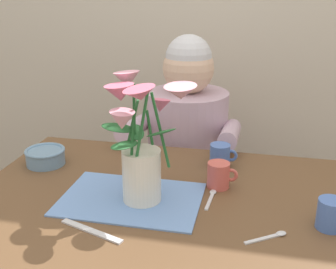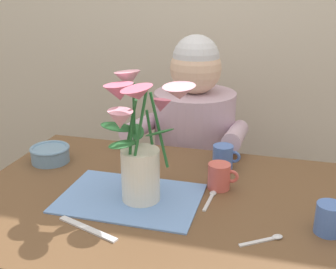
# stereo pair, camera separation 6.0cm
# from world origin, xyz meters

# --- Properties ---
(dining_table) EXTENTS (1.20, 0.80, 0.74)m
(dining_table) POSITION_xyz_m (0.00, 0.00, 0.64)
(dining_table) COLOR brown
(dining_table) RESTS_ON ground_plane
(seated_person) EXTENTS (0.45, 0.47, 1.14)m
(seated_person) POSITION_xyz_m (-0.07, 0.62, 0.56)
(seated_person) COLOR #4C4C56
(seated_person) RESTS_ON ground_plane
(striped_placemat) EXTENTS (0.40, 0.28, 0.00)m
(striped_placemat) POSITION_xyz_m (-0.12, -0.03, 0.74)
(striped_placemat) COLOR #6B93D1
(striped_placemat) RESTS_ON dining_table
(flower_vase) EXTENTS (0.28, 0.25, 0.36)m
(flower_vase) POSITION_xyz_m (-0.08, -0.02, 0.92)
(flower_vase) COLOR silver
(flower_vase) RESTS_ON dining_table
(ceramic_bowl) EXTENTS (0.14, 0.14, 0.06)m
(ceramic_bowl) POSITION_xyz_m (-0.48, 0.15, 0.77)
(ceramic_bowl) COLOR #6689A8
(ceramic_bowl) RESTS_ON dining_table
(dinner_knife) EXTENTS (0.19, 0.08, 0.00)m
(dinner_knife) POSITION_xyz_m (-0.17, -0.21, 0.74)
(dinner_knife) COLOR silver
(dinner_knife) RESTS_ON dining_table
(coffee_cup) EXTENTS (0.09, 0.07, 0.08)m
(coffee_cup) POSITION_xyz_m (0.42, -0.06, 0.78)
(coffee_cup) COLOR #476BB7
(coffee_cup) RESTS_ON dining_table
(ceramic_mug) EXTENTS (0.09, 0.07, 0.08)m
(ceramic_mug) POSITION_xyz_m (0.11, 0.26, 0.78)
(ceramic_mug) COLOR #476BB7
(ceramic_mug) RESTS_ON dining_table
(tea_cup) EXTENTS (0.09, 0.07, 0.08)m
(tea_cup) POSITION_xyz_m (0.12, 0.11, 0.78)
(tea_cup) COLOR #CC564C
(tea_cup) RESTS_ON dining_table
(spoon_0) EXTENTS (0.02, 0.12, 0.01)m
(spoon_0) POSITION_xyz_m (0.11, 0.04, 0.74)
(spoon_0) COLOR silver
(spoon_0) RESTS_ON dining_table
(spoon_1) EXTENTS (0.11, 0.08, 0.01)m
(spoon_1) POSITION_xyz_m (0.28, -0.13, 0.74)
(spoon_1) COLOR silver
(spoon_1) RESTS_ON dining_table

